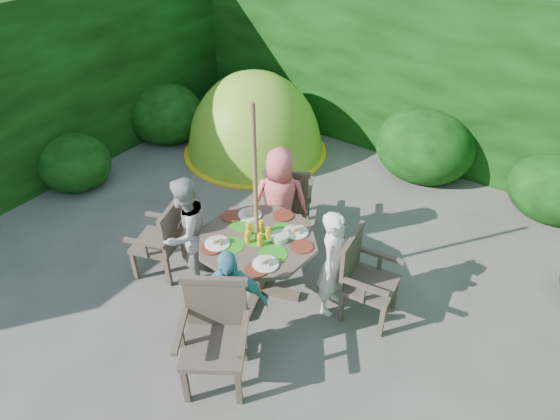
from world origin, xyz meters
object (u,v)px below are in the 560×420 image
Objects in this scene: dome_tent at (255,152)px; garden_chair_right at (364,277)px; garden_chair_left at (163,239)px; garden_chair_front at (215,333)px; patio_table at (258,247)px; parasol_pole at (256,209)px; child_right at (334,263)px; child_front at (229,303)px; garden_chair_back at (288,199)px; child_back at (280,201)px; child_left at (186,232)px.

garden_chair_right is at bearing -22.34° from dome_tent.
garden_chair_right reaches higher than garden_chair_left.
patio_table is at bearing 74.38° from garden_chair_front.
dome_tent is (-2.26, 3.49, -0.52)m from garden_chair_front.
patio_table is 0.61× the size of dome_tent.
parasol_pole is 1.26m from garden_chair_right.
child_front is at bearing 147.30° from child_right.
garden_chair_back is 0.71× the size of child_back.
garden_chair_left is at bearing -161.59° from parasol_pole.
dome_tent reaches higher than garden_chair_right.
patio_table is 1.10m from garden_chair_front.
child_left is at bearing 111.12° from garden_chair_front.
garden_chair_back is at bearing -28.59° from dome_tent.
dome_tent is (-2.97, 2.08, -0.49)m from garden_chair_right.
garden_chair_back is (0.71, 1.39, 0.03)m from garden_chair_left.
garden_chair_left is at bearing -161.54° from patio_table.
child_right is 0.94× the size of child_left.
parasol_pole is at bearing 74.60° from garden_chair_front.
garden_chair_left is at bearing 120.29° from garden_chair_front.
child_back is at bearing 57.30° from child_right.
child_right is (1.10, -0.79, 0.10)m from garden_chair_back.
garden_chair_left is 1.56m from garden_chair_back.
garden_chair_right is 2.20m from garden_chair_left.
child_back reaches higher than child_right.
dome_tent is (-0.89, 2.79, -0.47)m from garden_chair_left.
dome_tent is at bearing 178.06° from garden_chair_left.
garden_chair_right is at bearing 104.04° from child_left.
garden_chair_back reaches higher than garden_chair_left.
dome_tent is (-2.19, 3.21, -0.60)m from child_front.
child_front is (0.25, -0.76, -0.50)m from parasol_pole.
child_front reaches higher than garden_chair_left.
patio_table is at bearing -38.90° from dome_tent.
garden_chair_left is at bearing -59.66° from dome_tent.
garden_chair_right is 1.37m from child_front.
patio_table is 1.33× the size of child_front.
garden_chair_right is 1.58m from garden_chair_front.
patio_table is 1.12m from garden_chair_left.
garden_chair_right is (1.04, 0.36, -0.61)m from parasol_pole.
garden_chair_front is 0.38× the size of dome_tent.
child_left is at bearing 102.30° from child_right.
garden_chair_back is 0.78× the size of child_front.
patio_table is 1.81× the size of garden_chair_left.
garden_chair_right reaches higher than patio_table.
garden_chair_left is 0.34m from child_left.
garden_chair_right is 3.66m from dome_tent.
child_back reaches higher than child_left.
garden_chair_front is at bearing 155.44° from child_right.
child_back is (-0.25, 0.76, -0.44)m from parasol_pole.
child_left is (-0.76, -0.25, -0.47)m from parasol_pole.
patio_table is at bearing 102.23° from child_right.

